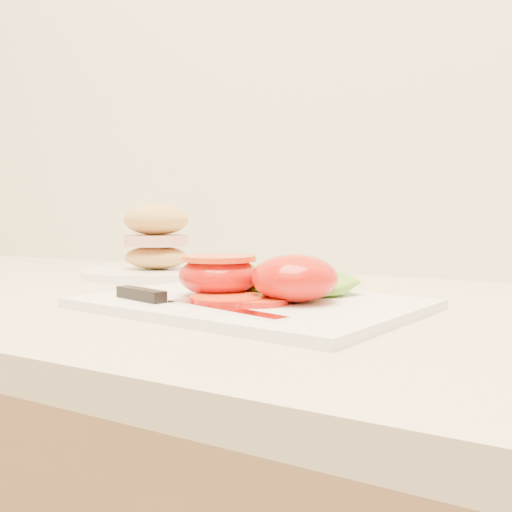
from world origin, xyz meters
The scene contains 9 objects.
cutting_board centered at (-0.51, 1.61, 0.94)m, with size 0.34×0.24×0.01m, color white.
tomato_half_dome centered at (-0.46, 1.61, 0.96)m, with size 0.09×0.09×0.05m, color red.
tomato_half_cut centered at (-0.55, 1.61, 0.96)m, with size 0.09×0.09×0.04m.
tomato_slice_0 centered at (-0.51, 1.58, 0.94)m, with size 0.08×0.08×0.01m, color #DD4D1C.
tomato_slice_1 centered at (-0.49, 1.58, 0.94)m, with size 0.07×0.07×0.01m, color #DD4D1C.
lettuce_leaf_0 centered at (-0.51, 1.68, 0.95)m, with size 0.15×0.10×0.03m, color #75BA31.
lettuce_leaf_1 centered at (-0.47, 1.68, 0.95)m, with size 0.11×0.08×0.02m, color #75BA31.
knife centered at (-0.56, 1.54, 0.94)m, with size 0.23×0.06×0.01m.
sandwich_plate centered at (-0.81, 1.81, 0.97)m, with size 0.24×0.24×0.12m.
Camera 1 is at (-0.20, 1.10, 1.03)m, focal length 40.00 mm.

